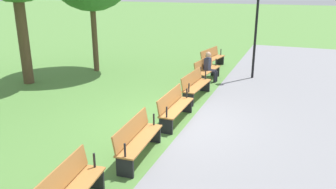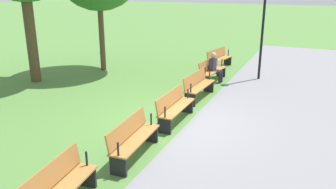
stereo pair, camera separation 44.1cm
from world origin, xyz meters
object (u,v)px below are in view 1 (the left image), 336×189
Objects in this scene: bench_2 at (195,85)px; lamp_post at (258,6)px; bench_4 at (137,138)px; bench_0 at (212,58)px; bench_3 at (175,106)px; bench_1 at (206,69)px; person_seated at (210,66)px.

lamp_post is (-3.42, 1.51, 2.47)m from bench_2.
bench_4 is (4.60, 0.00, 0.00)m from bench_2.
bench_0 is 1.03× the size of bench_3.
bench_0 is at bearing -119.34° from lamp_post.
bench_1 is 0.44× the size of lamp_post.
person_seated is at bearing 21.58° from bench_0.
bench_4 is (2.30, -0.07, 0.00)m from bench_3.
bench_1 is at bearing -176.66° from bench_3.
lamp_post is (-1.17, 1.57, 2.31)m from person_seated.
person_seated reaches higher than bench_4.
bench_0 is at bearing -169.97° from bench_2.
bench_2 is 2.30m from bench_3.
bench_3 is (4.59, 0.27, 0.00)m from bench_1.
bench_4 is at bearing 3.35° from bench_2.
bench_3 and bench_4 have the same top height.
bench_2 is (4.56, 0.53, 0.00)m from bench_0.
bench_2 is at bearing 176.65° from bench_4.
lamp_post is (-5.72, 1.44, 2.47)m from bench_3.
person_seated is 0.28× the size of lamp_post.
bench_4 is 6.84m from person_seated.
bench_1 is at bearing 18.40° from bench_0.
person_seated reaches higher than bench_2.
bench_0 is 3.40m from lamp_post.
person_seated is at bearing -178.38° from bench_3.
person_seated reaches higher than bench_1.
bench_1 is 1.01× the size of bench_4.
person_seated is at bearing 78.47° from bench_1.
bench_3 is 0.99× the size of bench_4.
bench_0 is at bearing 179.99° from bench_4.
bench_2 and bench_4 have the same top height.
bench_3 is at bearing 10.04° from bench_1.
bench_2 is (2.29, 0.20, 0.00)m from bench_1.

